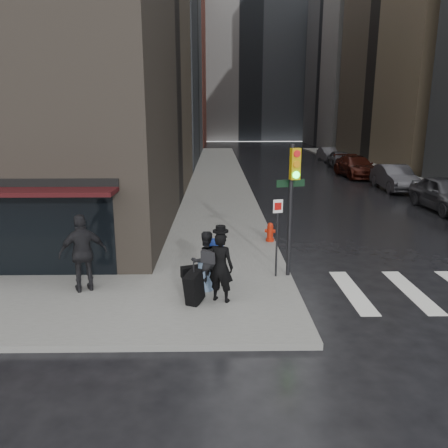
% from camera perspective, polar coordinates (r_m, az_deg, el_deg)
% --- Properties ---
extents(ground, '(140.00, 140.00, 0.00)m').
position_cam_1_polar(ground, '(10.88, -0.20, -10.98)').
color(ground, black).
rests_on(ground, ground).
extents(sidewalk_left, '(4.00, 50.00, 0.15)m').
position_cam_1_polar(sidewalk_left, '(37.14, -0.75, 6.99)').
color(sidewalk_left, slate).
rests_on(sidewalk_left, ground).
extents(sidewalk_right, '(3.00, 50.00, 0.15)m').
position_cam_1_polar(sidewalk_right, '(39.56, 19.34, 6.64)').
color(sidewalk_right, slate).
rests_on(sidewalk_right, ground).
extents(bldg_left_far, '(22.00, 20.00, 26.00)m').
position_cam_1_polar(bldg_left_far, '(73.49, -11.77, 20.27)').
color(bldg_left_far, '#5D2B1F').
rests_on(bldg_left_far, ground).
extents(bldg_right_far, '(22.00, 20.00, 25.00)m').
position_cam_1_polar(bldg_right_far, '(73.15, 21.23, 19.29)').
color(bldg_right_far, slate).
rests_on(bldg_right_far, ground).
extents(bldg_distant, '(40.00, 12.00, 32.00)m').
position_cam_1_polar(bldg_distant, '(88.81, 3.24, 21.33)').
color(bldg_distant, slate).
rests_on(bldg_distant, ground).
extents(man_overcoat, '(1.29, 0.86, 1.94)m').
position_cam_1_polar(man_overcoat, '(10.61, -1.16, -6.03)').
color(man_overcoat, black).
rests_on(man_overcoat, ground).
extents(man_jeans, '(1.15, 0.82, 1.58)m').
position_cam_1_polar(man_jeans, '(11.34, -2.48, -4.79)').
color(man_jeans, black).
rests_on(man_jeans, ground).
extents(man_greycoat, '(1.29, 0.94, 2.04)m').
position_cam_1_polar(man_greycoat, '(11.77, -17.93, -3.63)').
color(man_greycoat, black).
rests_on(man_greycoat, ground).
extents(traffic_light, '(0.90, 0.53, 3.70)m').
position_cam_1_polar(traffic_light, '(12.03, 8.74, 3.99)').
color(traffic_light, black).
rests_on(traffic_light, ground).
extents(fire_hydrant, '(0.40, 0.30, 0.69)m').
position_cam_1_polar(fire_hydrant, '(15.91, 6.04, -1.16)').
color(fire_hydrant, '#AA1E0A').
rests_on(fire_hydrant, ground).
extents(parked_car_1, '(1.98, 4.91, 1.67)m').
position_cam_1_polar(parked_car_1, '(24.25, 26.99, 3.54)').
color(parked_car_1, '#424247').
rests_on(parked_car_1, ground).
extents(parked_car_2, '(1.80, 4.83, 1.58)m').
position_cam_1_polar(parked_car_2, '(29.70, 21.36, 5.67)').
color(parked_car_2, '#3D3D42').
rests_on(parked_car_2, ground).
extents(parked_car_3, '(2.49, 5.58, 1.59)m').
position_cam_1_polar(parked_car_3, '(35.24, 16.85, 7.20)').
color(parked_car_3, '#3B120B').
rests_on(parked_car_3, ground).
extents(parked_car_4, '(1.95, 4.51, 1.51)m').
position_cam_1_polar(parked_car_4, '(41.23, 14.95, 8.17)').
color(parked_car_4, '#46464A').
rests_on(parked_car_4, ground).
extents(parked_car_5, '(1.60, 4.23, 1.38)m').
position_cam_1_polar(parked_car_5, '(47.24, 13.46, 8.86)').
color(parked_car_5, '#525156').
rests_on(parked_car_5, ground).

